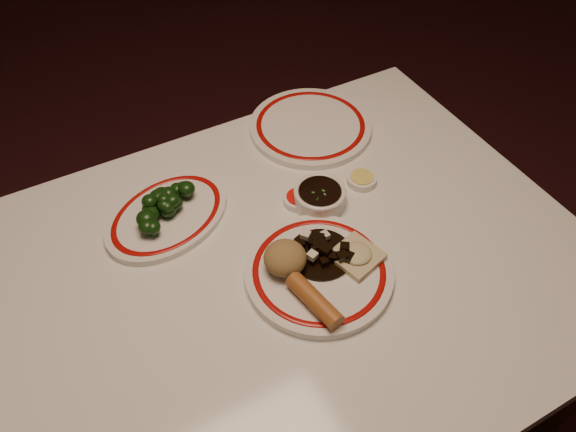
# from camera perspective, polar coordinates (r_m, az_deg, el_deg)

# --- Properties ---
(ground) EXTENTS (7.00, 7.00, 0.00)m
(ground) POSITION_cam_1_polar(r_m,az_deg,el_deg) (1.73, -0.68, -20.47)
(ground) COLOR black
(ground) RESTS_ON ground
(dining_table) EXTENTS (1.20, 0.90, 0.75)m
(dining_table) POSITION_cam_1_polar(r_m,az_deg,el_deg) (1.14, -0.97, -8.17)
(dining_table) COLOR white
(dining_table) RESTS_ON ground
(main_plate) EXTENTS (0.28, 0.28, 0.02)m
(main_plate) POSITION_cam_1_polar(r_m,az_deg,el_deg) (1.05, 3.16, -5.71)
(main_plate) COLOR silver
(main_plate) RESTS_ON dining_table
(rice_mound) EXTENTS (0.08, 0.08, 0.06)m
(rice_mound) POSITION_cam_1_polar(r_m,az_deg,el_deg) (1.02, -0.30, -4.28)
(rice_mound) COLOR olive
(rice_mound) RESTS_ON main_plate
(spring_roll) EXTENTS (0.05, 0.12, 0.03)m
(spring_roll) POSITION_cam_1_polar(r_m,az_deg,el_deg) (0.99, 2.69, -8.54)
(spring_roll) COLOR #A15C27
(spring_roll) RESTS_ON main_plate
(fried_wonton) EXTENTS (0.10, 0.10, 0.02)m
(fried_wonton) POSITION_cam_1_polar(r_m,az_deg,el_deg) (1.06, 6.97, -3.97)
(fried_wonton) COLOR #C4BA8B
(fried_wonton) RESTS_ON main_plate
(stirfry_heap) EXTENTS (0.13, 0.13, 0.03)m
(stirfry_heap) POSITION_cam_1_polar(r_m,az_deg,el_deg) (1.06, 3.48, -3.59)
(stirfry_heap) COLOR black
(stirfry_heap) RESTS_ON main_plate
(broccoli_plate) EXTENTS (0.33, 0.31, 0.02)m
(broccoli_plate) POSITION_cam_1_polar(r_m,az_deg,el_deg) (1.17, -12.17, 0.06)
(broccoli_plate) COLOR silver
(broccoli_plate) RESTS_ON dining_table
(broccoli_pile) EXTENTS (0.14, 0.11, 0.05)m
(broccoli_pile) POSITION_cam_1_polar(r_m,az_deg,el_deg) (1.15, -12.65, 1.14)
(broccoli_pile) COLOR #23471C
(broccoli_pile) RESTS_ON broccoli_plate
(soy_bowl) EXTENTS (0.11, 0.11, 0.04)m
(soy_bowl) POSITION_cam_1_polar(r_m,az_deg,el_deg) (1.16, 3.23, 1.85)
(soy_bowl) COLOR silver
(soy_bowl) RESTS_ON dining_table
(sweet_sour_dish) EXTENTS (0.06, 0.06, 0.02)m
(sweet_sour_dish) POSITION_cam_1_polar(r_m,az_deg,el_deg) (1.17, 1.05, 1.73)
(sweet_sour_dish) COLOR silver
(sweet_sour_dish) RESTS_ON dining_table
(mustard_dish) EXTENTS (0.06, 0.06, 0.02)m
(mustard_dish) POSITION_cam_1_polar(r_m,az_deg,el_deg) (1.23, 7.48, 3.69)
(mustard_dish) COLOR silver
(mustard_dish) RESTS_ON dining_table
(far_plate) EXTENTS (0.36, 0.36, 0.02)m
(far_plate) POSITION_cam_1_polar(r_m,az_deg,el_deg) (1.35, 2.29, 9.09)
(far_plate) COLOR silver
(far_plate) RESTS_ON dining_table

